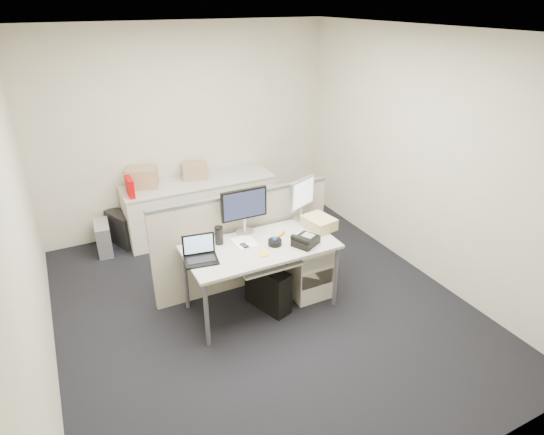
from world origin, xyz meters
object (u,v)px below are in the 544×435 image
desk_phone (306,241)px  monitor_main (244,211)px  desk (261,251)px  laptop (200,251)px

desk_phone → monitor_main: bearing=104.4°
monitor_main → desk_phone: monitor_main is taller
desk → monitor_main: size_ratio=3.06×
laptop → desk_phone: size_ratio=1.25×
monitor_main → desk_phone: size_ratio=2.00×
laptop → desk_phone: (1.03, -0.16, -0.08)m
desk → monitor_main: (-0.03, 0.32, 0.31)m
monitor_main → laptop: 0.69m
laptop → desk_phone: bearing=0.4°
desk → desk_phone: bearing=-23.6°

